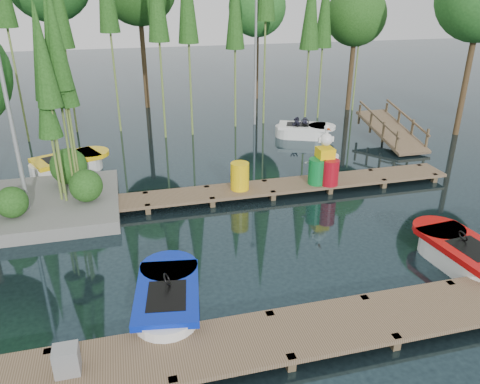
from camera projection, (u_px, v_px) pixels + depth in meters
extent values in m
plane|color=#1C2E34|center=(227.00, 236.00, 13.15)|extent=(90.00, 90.00, 0.00)
cube|color=brown|center=(280.00, 335.00, 9.06)|extent=(18.00, 1.50, 0.10)
cube|color=brown|center=(50.00, 361.00, 8.71)|extent=(0.16, 0.16, 0.50)
cube|color=brown|center=(166.00, 341.00, 9.21)|extent=(0.16, 0.16, 0.50)
cube|color=brown|center=(291.00, 367.00, 8.58)|extent=(0.16, 0.16, 0.50)
cube|color=brown|center=(270.00, 323.00, 9.70)|extent=(0.16, 0.16, 0.50)
cube|color=brown|center=(395.00, 346.00, 9.08)|extent=(0.16, 0.16, 0.50)
cube|color=brown|center=(363.00, 307.00, 10.19)|extent=(0.16, 0.16, 0.50)
cube|color=brown|center=(449.00, 292.00, 10.69)|extent=(0.16, 0.16, 0.50)
cube|color=brown|center=(239.00, 190.00, 15.49)|extent=(15.00, 1.20, 0.10)
cube|color=brown|center=(6.00, 228.00, 13.51)|extent=(0.16, 0.16, 0.50)
cube|color=brown|center=(12.00, 213.00, 14.36)|extent=(0.16, 0.16, 0.50)
cube|color=brown|center=(80.00, 220.00, 13.98)|extent=(0.16, 0.16, 0.50)
cube|color=brown|center=(81.00, 206.00, 14.83)|extent=(0.16, 0.16, 0.50)
cube|color=brown|center=(148.00, 212.00, 14.44)|extent=(0.16, 0.16, 0.50)
cube|color=brown|center=(146.00, 200.00, 15.29)|extent=(0.16, 0.16, 0.50)
cube|color=brown|center=(212.00, 205.00, 14.91)|extent=(0.16, 0.16, 0.50)
cube|color=brown|center=(207.00, 193.00, 15.76)|extent=(0.16, 0.16, 0.50)
cube|color=brown|center=(273.00, 198.00, 15.38)|extent=(0.16, 0.16, 0.50)
cube|color=brown|center=(264.00, 187.00, 16.23)|extent=(0.16, 0.16, 0.50)
cube|color=brown|center=(330.00, 192.00, 15.84)|extent=(0.16, 0.16, 0.50)
cube|color=brown|center=(318.00, 182.00, 16.69)|extent=(0.16, 0.16, 0.50)
cube|color=brown|center=(383.00, 186.00, 16.31)|extent=(0.16, 0.16, 0.50)
cube|color=brown|center=(370.00, 176.00, 17.16)|extent=(0.16, 0.16, 0.50)
cube|color=brown|center=(434.00, 181.00, 16.78)|extent=(0.16, 0.16, 0.50)
cube|color=brown|center=(418.00, 171.00, 17.63)|extent=(0.16, 0.16, 0.50)
cube|color=slate|center=(15.00, 209.00, 14.35)|extent=(6.20, 4.20, 0.42)
sphere|color=#27591C|center=(12.00, 202.00, 13.24)|extent=(0.90, 0.90, 0.90)
sphere|color=#27591C|center=(69.00, 166.00, 15.45)|extent=(1.20, 1.20, 1.20)
sphere|color=#27591C|center=(86.00, 186.00, 14.21)|extent=(1.00, 1.00, 1.00)
cylinder|color=olive|center=(62.00, 112.00, 14.12)|extent=(0.07, 0.07, 5.93)
cone|color=#27591C|center=(51.00, 40.00, 13.28)|extent=(0.70, 0.70, 2.97)
cylinder|color=olive|center=(51.00, 118.00, 13.95)|extent=(0.07, 0.07, 5.66)
cone|color=#27591C|center=(40.00, 50.00, 13.15)|extent=(0.70, 0.70, 2.83)
cylinder|color=olive|center=(71.00, 123.00, 14.33)|extent=(0.07, 0.07, 5.22)
cone|color=#27591C|center=(62.00, 62.00, 13.59)|extent=(0.70, 0.70, 2.61)
cylinder|color=olive|center=(54.00, 126.00, 13.46)|extent=(0.07, 0.07, 5.53)
cone|color=#27591C|center=(43.00, 57.00, 12.68)|extent=(0.70, 0.70, 2.76)
cylinder|color=olive|center=(54.00, 150.00, 13.85)|extent=(0.07, 0.07, 4.01)
cone|color=#27591C|center=(46.00, 103.00, 13.28)|extent=(0.70, 0.70, 2.01)
cylinder|color=olive|center=(66.00, 110.00, 14.01)|extent=(0.07, 0.07, 6.11)
cone|color=#27591C|center=(55.00, 35.00, 13.15)|extent=(0.70, 0.70, 3.05)
cylinder|color=#49351F|center=(468.00, 69.00, 20.96)|extent=(0.26, 0.26, 6.06)
cylinder|color=#49351F|center=(352.00, 64.00, 25.62)|extent=(0.26, 0.26, 5.02)
sphere|color=#27591C|center=(356.00, 15.00, 24.60)|extent=(3.16, 3.16, 3.16)
cylinder|color=#49351F|center=(257.00, 55.00, 28.17)|extent=(0.26, 0.26, 5.31)
sphere|color=#2B6E27|center=(257.00, 7.00, 27.10)|extent=(3.34, 3.34, 3.34)
cylinder|color=#49351F|center=(143.00, 49.00, 25.80)|extent=(0.26, 0.26, 6.46)
cylinder|color=#49351F|center=(58.00, 48.00, 24.68)|extent=(0.26, 0.26, 6.85)
cylinder|color=olive|center=(8.00, 29.00, 19.22)|extent=(0.09, 0.09, 9.66)
cylinder|color=olive|center=(65.00, 49.00, 20.99)|extent=(0.09, 0.09, 7.69)
cylinder|color=olive|center=(111.00, 34.00, 20.88)|extent=(0.09, 0.09, 8.99)
cylinder|color=olive|center=(160.00, 43.00, 20.03)|extent=(0.09, 0.09, 8.44)
cylinder|color=olive|center=(189.00, 44.00, 20.48)|extent=(0.09, 0.09, 8.22)
cylinder|color=olive|center=(235.00, 50.00, 21.95)|extent=(0.09, 0.09, 7.41)
cone|color=#27591C|center=(235.00, 2.00, 21.11)|extent=(0.90, 0.90, 4.07)
cylinder|color=olive|center=(265.00, 22.00, 22.02)|extent=(0.09, 0.09, 9.77)
cylinder|color=olive|center=(309.00, 50.00, 21.78)|extent=(0.09, 0.09, 7.40)
cone|color=#27591C|center=(311.00, 2.00, 20.95)|extent=(0.90, 0.90, 4.07)
cylinder|color=olive|center=(322.00, 48.00, 23.56)|extent=(0.09, 0.09, 7.14)
cone|color=#27591C|center=(325.00, 6.00, 22.76)|extent=(0.90, 0.90, 3.93)
cylinder|color=olive|center=(360.00, 30.00, 24.74)|extent=(0.09, 0.09, 8.61)
cylinder|color=gray|center=(8.00, 105.00, 12.68)|extent=(0.12, 0.12, 7.00)
cylinder|color=gray|center=(256.00, 53.00, 22.39)|extent=(0.12, 0.12, 7.00)
cube|color=brown|center=(391.00, 131.00, 20.75)|extent=(1.50, 3.94, 0.95)
cube|color=brown|center=(397.00, 142.00, 19.15)|extent=(0.08, 0.08, 0.90)
cube|color=brown|center=(383.00, 132.00, 20.08)|extent=(0.08, 0.08, 0.90)
cube|color=brown|center=(371.00, 123.00, 21.01)|extent=(0.08, 0.08, 0.90)
cube|color=brown|center=(359.00, 114.00, 21.94)|extent=(0.08, 0.08, 0.90)
cube|color=brown|center=(379.00, 119.00, 20.34)|extent=(0.06, 3.54, 0.83)
cube|color=brown|center=(427.00, 139.00, 19.47)|extent=(0.08, 0.08, 0.90)
cube|color=brown|center=(412.00, 130.00, 20.40)|extent=(0.08, 0.08, 0.90)
cube|color=brown|center=(398.00, 121.00, 21.33)|extent=(0.08, 0.08, 0.90)
cube|color=brown|center=(386.00, 113.00, 22.26)|extent=(0.08, 0.08, 0.90)
cube|color=brown|center=(407.00, 117.00, 20.66)|extent=(0.06, 3.54, 0.83)
cube|color=white|center=(168.00, 305.00, 9.99)|extent=(1.48, 1.48, 0.59)
cylinder|color=white|center=(169.00, 287.00, 10.58)|extent=(1.47, 1.47, 0.59)
cylinder|color=white|center=(167.00, 325.00, 9.39)|extent=(1.47, 1.47, 0.59)
cube|color=#0621AB|center=(167.00, 292.00, 9.86)|extent=(1.65, 2.42, 0.15)
cylinder|color=#0621AB|center=(169.00, 268.00, 10.72)|extent=(1.50, 1.50, 0.15)
cube|color=black|center=(167.00, 297.00, 9.64)|extent=(0.95, 1.17, 0.06)
torus|color=black|center=(167.00, 279.00, 9.92)|extent=(0.20, 0.32, 0.29)
cube|color=white|center=(464.00, 258.00, 11.69)|extent=(1.43, 1.44, 0.60)
cylinder|color=white|center=(445.00, 245.00, 12.26)|extent=(1.43, 1.43, 0.60)
cube|color=#BB0909|center=(466.00, 247.00, 11.56)|extent=(1.54, 2.40, 0.15)
cylinder|color=#BB0909|center=(439.00, 229.00, 12.39)|extent=(1.46, 1.46, 0.15)
cube|color=black|center=(473.00, 249.00, 11.35)|extent=(0.91, 1.15, 0.07)
torus|color=black|center=(463.00, 236.00, 11.61)|extent=(0.19, 0.32, 0.29)
cube|color=white|center=(67.00, 167.00, 17.55)|extent=(1.77, 1.77, 0.61)
cylinder|color=white|center=(84.00, 163.00, 17.93)|extent=(1.76, 1.76, 0.61)
cylinder|color=white|center=(49.00, 171.00, 17.16)|extent=(1.76, 1.76, 0.61)
cube|color=yellow|center=(66.00, 159.00, 17.41)|extent=(2.68, 2.20, 0.16)
cylinder|color=yellow|center=(91.00, 153.00, 17.97)|extent=(1.80, 1.80, 0.16)
cube|color=black|center=(60.00, 159.00, 17.27)|extent=(1.34, 1.21, 0.07)
torus|color=black|center=(69.00, 152.00, 17.42)|extent=(0.35, 0.28, 0.29)
imported|color=#1E1E2D|center=(57.00, 152.00, 17.12)|extent=(0.59, 0.53, 1.08)
cube|color=white|center=(302.00, 133.00, 21.72)|extent=(1.63, 1.62, 0.56)
cylinder|color=white|center=(315.00, 133.00, 21.64)|extent=(1.62, 1.62, 0.56)
cylinder|color=white|center=(288.00, 132.00, 21.81)|extent=(1.62, 1.62, 0.56)
cube|color=white|center=(302.00, 126.00, 21.60)|extent=(2.46, 2.00, 0.14)
cylinder|color=white|center=(322.00, 127.00, 21.47)|extent=(1.65, 1.65, 0.14)
cube|color=black|center=(298.00, 125.00, 21.61)|extent=(1.23, 1.10, 0.06)
torus|color=black|center=(306.00, 122.00, 21.49)|extent=(0.32, 0.25, 0.27)
imported|color=#1E1E2D|center=(297.00, 121.00, 21.53)|extent=(0.50, 0.44, 0.92)
imported|color=#1E1E2D|center=(305.00, 120.00, 21.83)|extent=(0.39, 0.34, 0.70)
cube|color=gray|center=(67.00, 360.00, 8.04)|extent=(0.43, 0.36, 0.52)
cylinder|color=yellow|center=(240.00, 176.00, 15.29)|extent=(0.61, 0.61, 0.91)
cylinder|color=#0C722E|center=(317.00, 171.00, 15.72)|extent=(0.58, 0.58, 0.87)
cylinder|color=white|center=(329.00, 167.00, 16.12)|extent=(0.58, 0.58, 0.87)
cylinder|color=#A30B18|center=(330.00, 172.00, 15.64)|extent=(0.58, 0.58, 0.87)
cube|color=yellow|center=(325.00, 153.00, 15.63)|extent=(0.53, 0.53, 0.34)
sphere|color=white|center=(326.00, 139.00, 15.44)|extent=(0.43, 0.43, 0.43)
cylinder|color=white|center=(327.00, 132.00, 15.35)|extent=(0.10, 0.10, 0.29)
sphere|color=white|center=(327.00, 128.00, 15.28)|extent=(0.19, 0.19, 0.19)
cone|color=#E6460C|center=(329.00, 130.00, 15.12)|extent=(0.10, 0.29, 0.10)
cube|color=white|center=(326.00, 139.00, 15.44)|extent=(0.53, 0.06, 0.17)
cylinder|color=gray|center=(311.00, 173.00, 15.92)|extent=(0.10, 0.10, 0.61)
sphere|color=white|center=(312.00, 162.00, 15.76)|extent=(0.20, 0.20, 0.20)
cube|color=gray|center=(312.00, 162.00, 15.76)|extent=(0.51, 0.04, 0.04)
cone|color=#E6460C|center=(313.00, 163.00, 15.65)|extent=(0.04, 0.10, 0.04)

